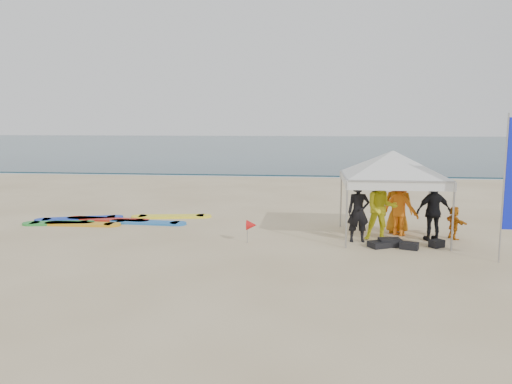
{
  "coord_description": "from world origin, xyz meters",
  "views": [
    {
      "loc": [
        1.23,
        -12.16,
        3.3
      ],
      "look_at": [
        -0.45,
        2.6,
        1.2
      ],
      "focal_mm": 35.0,
      "sensor_mm": 36.0,
      "label": 1
    }
  ],
  "objects_px": {
    "person_yellow": "(381,208)",
    "person_black_b": "(434,211)",
    "person_orange_a": "(400,206)",
    "person_orange_b": "(398,205)",
    "canopy_tent": "(393,151)",
    "marker_pennant": "(252,225)",
    "surfboard_spread": "(110,220)",
    "person_seated": "(454,223)",
    "person_black_a": "(358,212)"
  },
  "relations": [
    {
      "from": "person_orange_a",
      "to": "canopy_tent",
      "type": "bearing_deg",
      "value": 86.55
    },
    {
      "from": "person_black_a",
      "to": "surfboard_spread",
      "type": "bearing_deg",
      "value": 159.08
    },
    {
      "from": "surfboard_spread",
      "to": "person_seated",
      "type": "bearing_deg",
      "value": -6.85
    },
    {
      "from": "person_black_b",
      "to": "marker_pennant",
      "type": "bearing_deg",
      "value": -4.11
    },
    {
      "from": "person_black_a",
      "to": "marker_pennant",
      "type": "relative_size",
      "value": 2.62
    },
    {
      "from": "person_seated",
      "to": "canopy_tent",
      "type": "distance_m",
      "value": 2.68
    },
    {
      "from": "person_yellow",
      "to": "person_orange_b",
      "type": "relative_size",
      "value": 1.07
    },
    {
      "from": "marker_pennant",
      "to": "canopy_tent",
      "type": "bearing_deg",
      "value": 15.22
    },
    {
      "from": "marker_pennant",
      "to": "person_yellow",
      "type": "bearing_deg",
      "value": 11.38
    },
    {
      "from": "person_orange_b",
      "to": "marker_pennant",
      "type": "relative_size",
      "value": 2.69
    },
    {
      "from": "person_seated",
      "to": "person_orange_b",
      "type": "bearing_deg",
      "value": 47.93
    },
    {
      "from": "person_orange_a",
      "to": "person_seated",
      "type": "xyz_separation_m",
      "value": [
        1.44,
        -0.33,
        -0.38
      ]
    },
    {
      "from": "person_seated",
      "to": "person_orange_a",
      "type": "bearing_deg",
      "value": 58.25
    },
    {
      "from": "person_black_a",
      "to": "surfboard_spread",
      "type": "height_order",
      "value": "person_black_a"
    },
    {
      "from": "person_black_a",
      "to": "person_black_b",
      "type": "relative_size",
      "value": 1.0
    },
    {
      "from": "person_orange_b",
      "to": "person_black_b",
      "type": "bearing_deg",
      "value": 144.63
    },
    {
      "from": "person_orange_a",
      "to": "person_yellow",
      "type": "bearing_deg",
      "value": 84.71
    },
    {
      "from": "marker_pennant",
      "to": "person_black_b",
      "type": "bearing_deg",
      "value": 9.55
    },
    {
      "from": "person_seated",
      "to": "marker_pennant",
      "type": "xyz_separation_m",
      "value": [
        -5.64,
        -1.12,
        0.03
      ]
    },
    {
      "from": "person_black_b",
      "to": "marker_pennant",
      "type": "xyz_separation_m",
      "value": [
        -5.0,
        -0.84,
        -0.34
      ]
    },
    {
      "from": "person_orange_a",
      "to": "person_orange_b",
      "type": "bearing_deg",
      "value": -49.42
    },
    {
      "from": "person_black_a",
      "to": "marker_pennant",
      "type": "height_order",
      "value": "person_black_a"
    },
    {
      "from": "person_black_a",
      "to": "surfboard_spread",
      "type": "distance_m",
      "value": 8.22
    },
    {
      "from": "person_black_b",
      "to": "person_seated",
      "type": "height_order",
      "value": "person_black_b"
    },
    {
      "from": "person_orange_b",
      "to": "person_seated",
      "type": "bearing_deg",
      "value": 169.18
    },
    {
      "from": "person_seated",
      "to": "marker_pennant",
      "type": "distance_m",
      "value": 5.75
    },
    {
      "from": "person_black_a",
      "to": "surfboard_spread",
      "type": "xyz_separation_m",
      "value": [
        -7.95,
        1.92,
        -0.8
      ]
    },
    {
      "from": "person_seated",
      "to": "canopy_tent",
      "type": "xyz_separation_m",
      "value": [
        -1.76,
        -0.06,
        2.02
      ]
    },
    {
      "from": "person_black_a",
      "to": "canopy_tent",
      "type": "height_order",
      "value": "canopy_tent"
    },
    {
      "from": "person_orange_a",
      "to": "person_orange_b",
      "type": "distance_m",
      "value": 0.3
    },
    {
      "from": "person_orange_b",
      "to": "canopy_tent",
      "type": "xyz_separation_m",
      "value": [
        -0.3,
        -0.68,
        1.63
      ]
    },
    {
      "from": "canopy_tent",
      "to": "person_orange_a",
      "type": "bearing_deg",
      "value": 50.16
    },
    {
      "from": "person_yellow",
      "to": "marker_pennant",
      "type": "bearing_deg",
      "value": -171.43
    },
    {
      "from": "person_yellow",
      "to": "person_seated",
      "type": "distance_m",
      "value": 2.17
    },
    {
      "from": "person_orange_a",
      "to": "person_orange_b",
      "type": "xyz_separation_m",
      "value": [
        -0.02,
        0.3,
        0.01
      ]
    },
    {
      "from": "person_orange_b",
      "to": "canopy_tent",
      "type": "relative_size",
      "value": 0.45
    },
    {
      "from": "person_orange_a",
      "to": "canopy_tent",
      "type": "height_order",
      "value": "canopy_tent"
    },
    {
      "from": "person_black_b",
      "to": "person_orange_b",
      "type": "distance_m",
      "value": 1.22
    },
    {
      "from": "person_orange_b",
      "to": "canopy_tent",
      "type": "bearing_deg",
      "value": 78.45
    },
    {
      "from": "person_orange_a",
      "to": "canopy_tent",
      "type": "relative_size",
      "value": 0.45
    },
    {
      "from": "person_yellow",
      "to": "surfboard_spread",
      "type": "bearing_deg",
      "value": 166.1
    },
    {
      "from": "person_black_b",
      "to": "person_seated",
      "type": "bearing_deg",
      "value": -170.36
    },
    {
      "from": "person_yellow",
      "to": "person_black_b",
      "type": "distance_m",
      "value": 1.45
    },
    {
      "from": "surfboard_spread",
      "to": "person_black_a",
      "type": "bearing_deg",
      "value": -13.58
    },
    {
      "from": "person_yellow",
      "to": "canopy_tent",
      "type": "xyz_separation_m",
      "value": [
        0.32,
        0.34,
        1.57
      ]
    },
    {
      "from": "person_yellow",
      "to": "person_seated",
      "type": "relative_size",
      "value": 1.96
    },
    {
      "from": "person_orange_b",
      "to": "person_black_a",
      "type": "bearing_deg",
      "value": 57.02
    },
    {
      "from": "person_yellow",
      "to": "marker_pennant",
      "type": "height_order",
      "value": "person_yellow"
    },
    {
      "from": "person_seated",
      "to": "canopy_tent",
      "type": "bearing_deg",
      "value": 73.03
    },
    {
      "from": "person_black_a",
      "to": "canopy_tent",
      "type": "xyz_separation_m",
      "value": [
        0.97,
        0.57,
        1.65
      ]
    }
  ]
}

